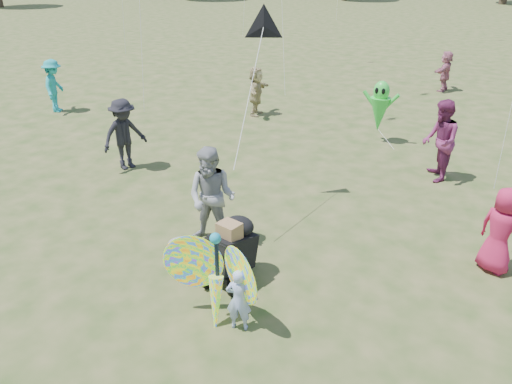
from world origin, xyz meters
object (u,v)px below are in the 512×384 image
(adult_man, at_px, (212,197))
(crowd_e, at_px, (440,141))
(crowd_d, at_px, (256,91))
(butterfly_kite, at_px, (216,279))
(alien_kite, at_px, (380,109))
(crowd_j, at_px, (445,71))
(jogging_stroller, at_px, (233,247))
(crowd_a, at_px, (501,230))
(crowd_i, at_px, (54,86))
(crowd_b, at_px, (124,134))
(child_girl, at_px, (239,300))

(adult_man, height_order, crowd_e, crowd_e)
(crowd_d, relative_size, butterfly_kite, 0.91)
(adult_man, distance_m, alien_kite, 6.87)
(crowd_j, xyz_separation_m, jogging_stroller, (-1.39, -14.49, -0.14))
(adult_man, height_order, crowd_a, adult_man)
(crowd_i, distance_m, alien_kite, 10.54)
(adult_man, height_order, alien_kite, adult_man)
(crowd_i, relative_size, jogging_stroller, 1.56)
(crowd_i, relative_size, crowd_j, 1.14)
(crowd_i, bearing_deg, jogging_stroller, -147.89)
(adult_man, bearing_deg, crowd_j, 72.69)
(crowd_e, distance_m, crowd_i, 12.26)
(crowd_a, relative_size, jogging_stroller, 1.36)
(crowd_e, xyz_separation_m, alien_kite, (-1.86, 1.95, 0.02))
(adult_man, distance_m, butterfly_kite, 2.16)
(crowd_i, bearing_deg, crowd_j, -79.89)
(butterfly_kite, height_order, alien_kite, alien_kite)
(adult_man, relative_size, jogging_stroller, 1.67)
(crowd_b, xyz_separation_m, crowd_d, (0.89, 5.47, -0.09))
(child_girl, bearing_deg, crowd_b, -54.53)
(crowd_i, xyz_separation_m, crowd_j, (11.29, 8.65, -0.11))
(crowd_b, xyz_separation_m, crowd_j, (6.00, 11.52, -0.12))
(crowd_a, relative_size, alien_kite, 0.87)
(crowd_a, xyz_separation_m, crowd_d, (-7.54, 6.27, 0.03))
(child_girl, bearing_deg, crowd_e, -121.86)
(crowd_i, xyz_separation_m, alien_kite, (10.39, 1.74, 0.10))
(crowd_a, xyz_separation_m, alien_kite, (-3.32, 5.41, 0.21))
(crowd_b, bearing_deg, crowd_e, -47.29)
(alien_kite, bearing_deg, adult_man, -101.57)
(alien_kite, bearing_deg, crowd_a, -58.44)
(crowd_a, distance_m, crowd_j, 12.55)
(crowd_i, bearing_deg, butterfly_kite, -151.21)
(crowd_d, height_order, crowd_j, crowd_d)
(adult_man, xyz_separation_m, crowd_j, (2.27, 13.64, -0.17))
(adult_man, relative_size, butterfly_kite, 1.07)
(adult_man, height_order, butterfly_kite, adult_man)
(jogging_stroller, bearing_deg, crowd_i, 163.09)
(crowd_a, xyz_separation_m, crowd_b, (-8.43, 0.79, 0.12))
(crowd_i, distance_m, crowd_j, 14.22)
(crowd_e, relative_size, crowd_j, 1.26)
(child_girl, relative_size, crowd_b, 0.56)
(child_girl, bearing_deg, crowd_a, -152.25)
(crowd_d, xyz_separation_m, alien_kite, (4.22, -0.86, 0.18))
(crowd_d, bearing_deg, adult_man, -168.33)
(crowd_d, relative_size, jogging_stroller, 1.42)
(crowd_a, bearing_deg, jogging_stroller, 59.96)
(adult_man, distance_m, crowd_j, 13.83)
(child_girl, height_order, crowd_j, crowd_j)
(child_girl, xyz_separation_m, crowd_j, (0.75, 15.50, 0.27))
(crowd_b, height_order, butterfly_kite, crowd_b)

